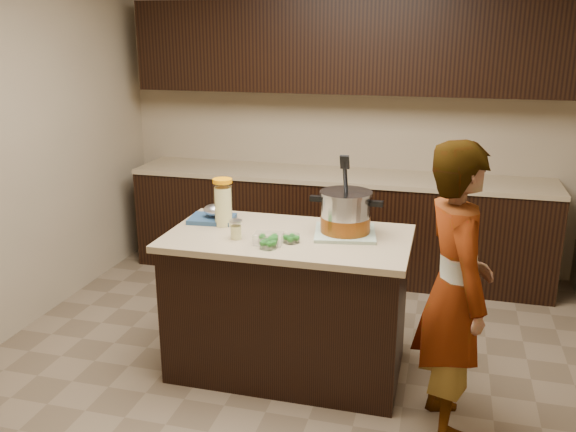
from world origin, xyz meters
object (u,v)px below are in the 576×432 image
island (288,303)px  stock_pot (346,215)px  person (455,291)px  lemonade_pitcher (223,204)px

island → stock_pot: bearing=16.8°
stock_pot → person: person is taller
island → stock_pot: (0.33, 0.10, 0.57)m
stock_pot → person: bearing=-31.0°
person → stock_pot: bearing=38.0°
stock_pot → person: 0.82m
island → lemonade_pitcher: lemonade_pitcher is taller
lemonade_pitcher → person: (1.42, -0.43, -0.25)m
island → stock_pot: 0.67m
island → lemonade_pitcher: bearing=169.1°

